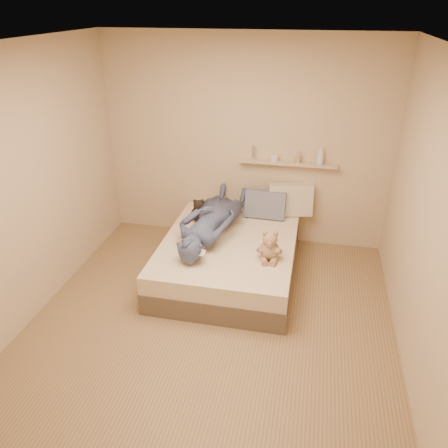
% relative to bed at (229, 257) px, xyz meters
% --- Properties ---
extents(room, '(3.80, 3.80, 3.80)m').
position_rel_bed_xyz_m(room, '(0.00, -0.93, 1.08)').
color(room, olive).
rests_on(room, ground).
extents(bed, '(1.50, 1.90, 0.45)m').
position_rel_bed_xyz_m(bed, '(0.00, 0.00, 0.00)').
color(bed, brown).
rests_on(bed, floor).
extents(game_console, '(0.18, 0.10, 0.06)m').
position_rel_bed_xyz_m(game_console, '(-0.22, -0.56, 0.38)').
color(game_console, silver).
rests_on(game_console, bed).
extents(teddy_bear, '(0.29, 0.28, 0.35)m').
position_rel_bed_xyz_m(teddy_bear, '(0.49, -0.31, 0.37)').
color(teddy_bear, '#9A7F54').
rests_on(teddy_bear, bed).
extents(dark_plush, '(0.19, 0.19, 0.30)m').
position_rel_bed_xyz_m(dark_plush, '(-0.46, 0.40, 0.35)').
color(dark_plush, black).
rests_on(dark_plush, bed).
extents(pillow_cream, '(0.58, 0.32, 0.42)m').
position_rel_bed_xyz_m(pillow_cream, '(0.62, 0.83, 0.43)').
color(pillow_cream, beige).
rests_on(pillow_cream, bed).
extents(pillow_grey, '(0.51, 0.23, 0.36)m').
position_rel_bed_xyz_m(pillow_grey, '(0.32, 0.69, 0.40)').
color(pillow_grey, slate).
rests_on(pillow_grey, bed).
extents(person, '(0.78, 1.66, 0.38)m').
position_rel_bed_xyz_m(person, '(-0.23, 0.13, 0.42)').
color(person, '#444E6B').
rests_on(person, bed).
extents(wall_shelf, '(1.20, 0.12, 0.03)m').
position_rel_bed_xyz_m(wall_shelf, '(0.55, 0.91, 0.88)').
color(wall_shelf, tan).
rests_on(wall_shelf, wall_back).
extents(shelf_bottles, '(0.89, 0.12, 0.22)m').
position_rel_bed_xyz_m(shelf_bottles, '(0.70, 0.91, 0.98)').
color(shelf_bottles, silver).
rests_on(shelf_bottles, wall_shelf).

